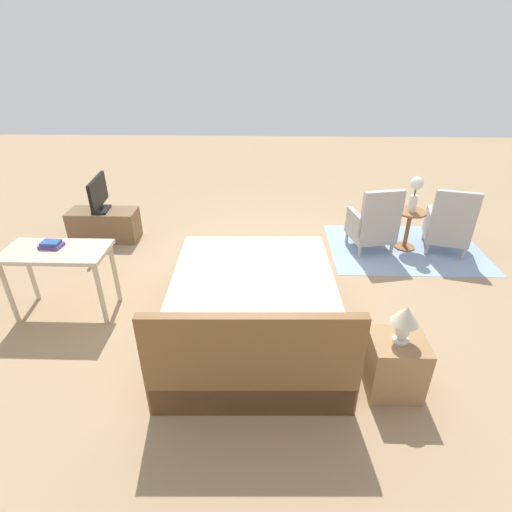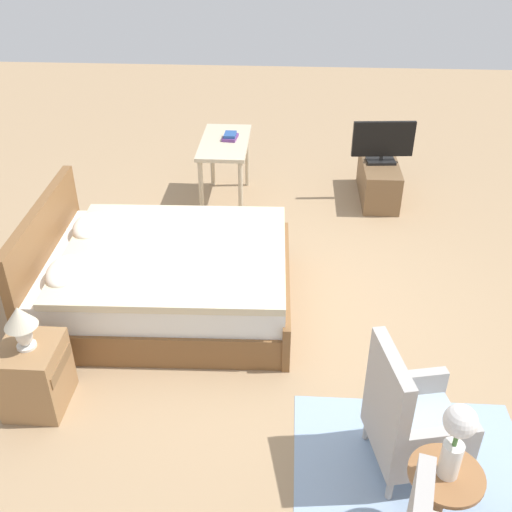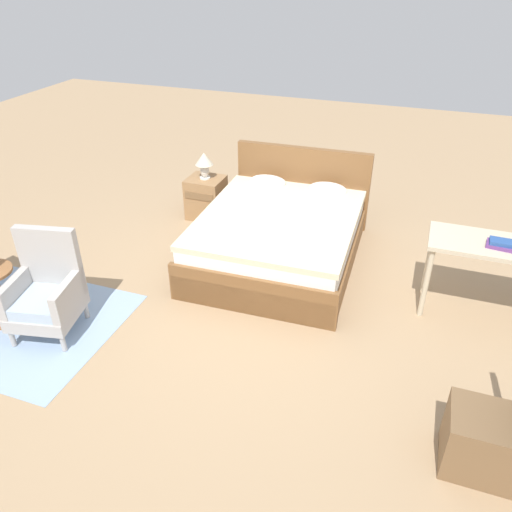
# 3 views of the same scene
# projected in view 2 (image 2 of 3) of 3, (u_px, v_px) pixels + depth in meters

# --- Properties ---
(ground_plane) EXTENTS (16.00, 16.00, 0.00)m
(ground_plane) POSITION_uv_depth(u_px,v_px,m) (275.00, 313.00, 5.18)
(ground_plane) COLOR #A38460
(bed) EXTENTS (1.68, 2.12, 0.96)m
(bed) POSITION_uv_depth(u_px,v_px,m) (162.00, 277.00, 5.11)
(bed) COLOR brown
(bed) RESTS_ON ground_plane
(armchair_by_window_right) EXTENTS (0.64, 0.64, 0.92)m
(armchair_by_window_right) POSITION_uv_depth(u_px,v_px,m) (410.00, 422.00, 3.64)
(armchair_by_window_right) COLOR #ADA8A3
(armchair_by_window_right) RESTS_ON floor_rug
(side_table) EXTENTS (0.40, 0.40, 0.56)m
(side_table) POSITION_uv_depth(u_px,v_px,m) (440.00, 498.00, 3.23)
(side_table) COLOR #936038
(side_table) RESTS_ON ground_plane
(flower_vase) EXTENTS (0.17, 0.17, 0.48)m
(flower_vase) POSITION_uv_depth(u_px,v_px,m) (457.00, 435.00, 2.96)
(flower_vase) COLOR silver
(flower_vase) RESTS_ON side_table
(nightstand) EXTENTS (0.44, 0.41, 0.52)m
(nightstand) POSITION_uv_depth(u_px,v_px,m) (35.00, 375.00, 4.15)
(nightstand) COLOR #997047
(nightstand) RESTS_ON ground_plane
(table_lamp) EXTENTS (0.22, 0.22, 0.33)m
(table_lamp) POSITION_uv_depth(u_px,v_px,m) (20.00, 322.00, 3.90)
(table_lamp) COLOR silver
(table_lamp) RESTS_ON nightstand
(tv_stand) EXTENTS (0.96, 0.40, 0.44)m
(tv_stand) POSITION_uv_depth(u_px,v_px,m) (378.00, 180.00, 6.93)
(tv_stand) COLOR brown
(tv_stand) RESTS_ON ground_plane
(tv_flatscreen) EXTENTS (0.23, 0.69, 0.48)m
(tv_flatscreen) POSITION_uv_depth(u_px,v_px,m) (383.00, 142.00, 6.68)
(tv_flatscreen) COLOR black
(tv_flatscreen) RESTS_ON tv_stand
(vanity_desk) EXTENTS (1.04, 0.52, 0.75)m
(vanity_desk) POSITION_uv_depth(u_px,v_px,m) (225.00, 150.00, 6.60)
(vanity_desk) COLOR beige
(vanity_desk) RESTS_ON ground_plane
(book_stack) EXTENTS (0.23, 0.17, 0.06)m
(book_stack) POSITION_uv_depth(u_px,v_px,m) (230.00, 136.00, 6.57)
(book_stack) COLOR #66387A
(book_stack) RESTS_ON vanity_desk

